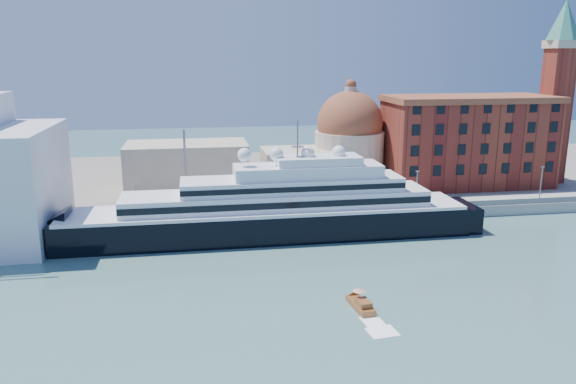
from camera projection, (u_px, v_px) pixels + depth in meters
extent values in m
plane|color=#3A6564|center=(312.00, 280.00, 90.66)|extent=(400.00, 400.00, 0.00)
cube|color=gray|center=(280.00, 215.00, 122.93)|extent=(180.00, 10.00, 2.50)
cube|color=slate|center=(259.00, 177.00, 162.27)|extent=(260.00, 72.00, 2.00)
cube|color=slate|center=(283.00, 212.00, 118.18)|extent=(180.00, 0.10, 1.20)
cube|color=black|center=(267.00, 226.00, 111.44)|extent=(80.51, 12.39, 6.71)
cone|color=black|center=(42.00, 237.00, 104.66)|extent=(10.32, 12.39, 12.39)
cube|color=black|center=(456.00, 218.00, 117.94)|extent=(6.19, 11.35, 6.19)
cube|color=white|center=(266.00, 209.00, 110.58)|extent=(78.44, 12.59, 0.62)
cube|color=white|center=(277.00, 199.00, 110.47)|extent=(59.87, 10.32, 3.10)
cube|color=black|center=(281.00, 206.00, 105.53)|extent=(59.87, 0.15, 1.24)
cube|color=white|center=(292.00, 184.00, 110.28)|extent=(43.35, 9.29, 2.68)
cube|color=white|center=(308.00, 171.00, 110.16)|extent=(28.90, 8.26, 2.48)
cube|color=white|center=(318.00, 160.00, 110.00)|extent=(16.51, 7.23, 1.65)
cylinder|color=slate|center=(297.00, 139.00, 108.31)|extent=(0.31, 0.31, 7.23)
sphere|color=white|center=(244.00, 155.00, 107.34)|extent=(2.68, 2.68, 2.68)
sphere|color=white|center=(276.00, 154.00, 108.34)|extent=(2.68, 2.68, 2.68)
sphere|color=white|center=(308.00, 153.00, 109.33)|extent=(2.68, 2.68, 2.68)
sphere|color=white|center=(339.00, 152.00, 110.32)|extent=(2.68, 2.68, 2.68)
cube|color=white|center=(20.00, 249.00, 102.87)|extent=(13.79, 5.39, 1.80)
cube|color=white|center=(33.00, 241.00, 103.03)|extent=(4.68, 3.11, 1.35)
cube|color=brown|center=(360.00, 306.00, 80.38)|extent=(2.79, 6.51, 1.05)
cube|color=brown|center=(363.00, 303.00, 79.18)|extent=(1.96, 2.80, 0.84)
cylinder|color=slate|center=(359.00, 296.00, 80.56)|extent=(0.06, 0.06, 1.69)
cone|color=red|center=(359.00, 290.00, 80.33)|extent=(1.90, 1.90, 0.42)
cube|color=maroon|center=(467.00, 143.00, 145.72)|extent=(42.00, 18.00, 22.00)
cube|color=brown|center=(471.00, 99.00, 142.98)|extent=(43.00, 19.00, 1.50)
cube|color=maroon|center=(554.00, 117.00, 148.02)|extent=(6.00, 6.00, 35.00)
cube|color=beige|center=(562.00, 44.00, 143.62)|extent=(7.00, 7.00, 2.00)
cone|color=#3B836E|center=(565.00, 20.00, 142.19)|extent=(8.40, 8.40, 10.00)
cylinder|color=beige|center=(349.00, 158.00, 147.61)|extent=(18.00, 18.00, 14.00)
sphere|color=brown|center=(350.00, 124.00, 145.47)|extent=(17.00, 17.00, 17.00)
cylinder|color=beige|center=(351.00, 92.00, 143.57)|extent=(3.00, 3.00, 3.00)
cube|color=beige|center=(298.00, 168.00, 143.93)|extent=(18.00, 14.00, 10.00)
cube|color=beige|center=(187.00, 167.00, 141.12)|extent=(30.00, 16.00, 12.00)
cylinder|color=slate|center=(137.00, 201.00, 114.01)|extent=(0.24, 0.24, 8.00)
cube|color=slate|center=(135.00, 181.00, 113.03)|extent=(0.80, 0.30, 0.25)
cylinder|color=slate|center=(282.00, 195.00, 118.81)|extent=(0.24, 0.24, 8.00)
cube|color=slate|center=(282.00, 176.00, 117.84)|extent=(0.80, 0.30, 0.25)
cylinder|color=slate|center=(417.00, 189.00, 123.62)|extent=(0.24, 0.24, 8.00)
cube|color=slate|center=(418.00, 171.00, 122.64)|extent=(0.80, 0.30, 0.25)
cylinder|color=slate|center=(541.00, 184.00, 128.42)|extent=(0.24, 0.24, 8.00)
cube|color=slate|center=(543.00, 167.00, 127.45)|extent=(0.80, 0.30, 0.25)
cylinder|color=slate|center=(186.00, 173.00, 116.34)|extent=(0.50, 0.50, 18.00)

